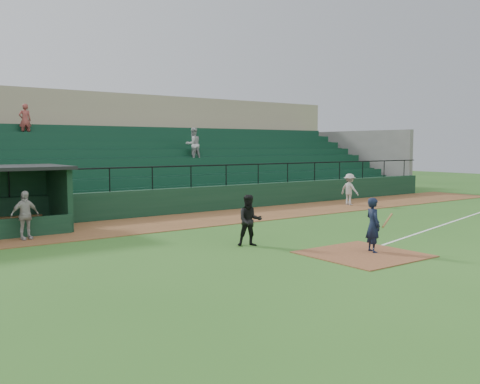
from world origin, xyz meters
TOP-DOWN VIEW (x-y plane):
  - ground at (0.00, 0.00)m, footprint 90.00×90.00m
  - warning_track at (0.00, 8.00)m, footprint 40.00×4.00m
  - home_plate_dirt at (0.00, -1.00)m, footprint 3.00×3.00m
  - foul_line at (8.00, 1.20)m, footprint 17.49×4.44m
  - stadium_structure at (-0.00, 16.46)m, footprint 38.00×13.08m
  - batter_at_plate at (0.45, -0.97)m, footprint 1.08×0.72m
  - umpire at (-1.83, 2.02)m, footprint 0.98×0.91m
  - runner at (9.30, 7.89)m, footprint 0.70×1.11m
  - dugout_player_a at (-7.22, 7.24)m, footprint 1.01×0.57m

SIDE VIEW (x-z plane):
  - ground at x=0.00m, z-range 0.00..0.00m
  - foul_line at x=8.00m, z-range 0.00..0.01m
  - warning_track at x=0.00m, z-range 0.00..0.03m
  - home_plate_dirt at x=0.00m, z-range 0.00..0.03m
  - umpire at x=-1.83m, z-range 0.00..1.62m
  - batter_at_plate at x=0.45m, z-range 0.00..1.63m
  - dugout_player_a at x=-7.22m, z-range 0.03..1.66m
  - runner at x=9.30m, z-range 0.03..1.68m
  - stadium_structure at x=0.00m, z-range -0.90..5.50m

